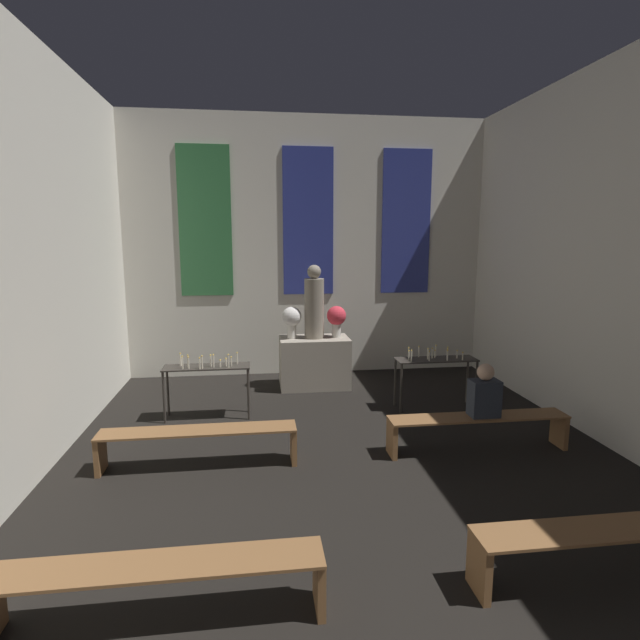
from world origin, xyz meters
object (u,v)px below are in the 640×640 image
(pew_second_left, at_px, (160,579))
(pew_back_right, at_px, (478,425))
(pew_back_left, at_px, (199,439))
(person_seated, at_px, (484,393))
(altar, at_px, (314,362))
(flower_vase_left, at_px, (292,319))
(statue, at_px, (314,305))
(candle_rack_left, at_px, (207,373))
(candle_rack_right, at_px, (436,366))
(flower_vase_right, at_px, (336,318))
(pew_second_right, at_px, (615,540))

(pew_second_left, height_order, pew_back_right, same)
(pew_back_left, height_order, pew_back_right, same)
(person_seated, bearing_deg, pew_second_left, -145.13)
(altar, bearing_deg, person_seated, -59.37)
(flower_vase_left, relative_size, pew_back_right, 0.25)
(altar, xyz_separation_m, pew_second_left, (-1.72, -5.46, -0.11))
(statue, distance_m, pew_back_left, 3.66)
(candle_rack_left, height_order, pew_back_right, candle_rack_left)
(candle_rack_left, xyz_separation_m, pew_second_left, (0.05, -4.09, -0.34))
(candle_rack_right, relative_size, person_seated, 1.88)
(pew_second_left, bearing_deg, person_seated, 34.87)
(statue, xyz_separation_m, candle_rack_right, (1.76, -1.37, -0.81))
(flower_vase_right, distance_m, pew_second_right, 5.69)
(flower_vase_right, bearing_deg, statue, 180.00)
(candle_rack_right, xyz_separation_m, pew_back_right, (-0.04, -1.65, -0.34))
(statue, xyz_separation_m, pew_back_left, (-1.72, -3.01, -1.15))
(statue, bearing_deg, flower_vase_right, 0.00)
(flower_vase_left, distance_m, candle_rack_left, 2.02)
(pew_back_left, xyz_separation_m, pew_back_right, (3.44, 0.00, 0.00))
(flower_vase_right, bearing_deg, person_seated, -65.34)
(altar, distance_m, flower_vase_right, 0.90)
(pew_back_right, bearing_deg, pew_back_left, 180.00)
(flower_vase_right, xyz_separation_m, pew_second_right, (1.32, -5.46, -0.91))
(statue, xyz_separation_m, pew_second_right, (1.72, -5.46, -1.15))
(flower_vase_right, xyz_separation_m, pew_back_left, (-2.12, -3.01, -0.91))
(pew_second_right, bearing_deg, pew_second_left, 180.00)
(candle_rack_left, relative_size, pew_second_right, 0.56)
(altar, distance_m, person_seated, 3.51)
(candle_rack_left, distance_m, pew_second_right, 5.38)
(flower_vase_right, bearing_deg, pew_back_left, -125.17)
(altar, height_order, pew_second_right, altar)
(pew_back_left, bearing_deg, pew_second_left, -90.00)
(candle_rack_left, relative_size, pew_back_left, 0.56)
(altar, relative_size, statue, 0.95)
(flower_vase_left, xyz_separation_m, candle_rack_left, (-1.37, -1.37, -0.57))
(pew_back_right, bearing_deg, pew_second_right, -90.00)
(flower_vase_right, height_order, candle_rack_left, flower_vase_right)
(candle_rack_left, bearing_deg, statue, 37.80)
(candle_rack_left, bearing_deg, pew_back_left, -88.43)
(statue, bearing_deg, pew_second_left, -107.51)
(pew_second_right, relative_size, pew_back_left, 1.00)
(statue, height_order, candle_rack_left, statue)
(pew_back_right, bearing_deg, flower_vase_left, 125.17)
(statue, relative_size, pew_back_left, 0.57)
(candle_rack_left, xyz_separation_m, pew_back_right, (3.49, -1.64, -0.34))
(pew_second_left, xyz_separation_m, person_seated, (3.51, 2.44, 0.41))
(pew_second_left, height_order, pew_second_right, same)
(flower_vase_left, distance_m, pew_second_left, 5.69)
(candle_rack_left, bearing_deg, candle_rack_right, 0.07)
(pew_back_left, distance_m, pew_back_right, 3.44)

